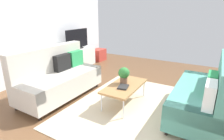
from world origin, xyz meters
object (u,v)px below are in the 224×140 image
at_px(storage_trunk, 99,55).
at_px(vase_1, 67,48).
at_px(coffee_table, 125,86).
at_px(tv_console, 78,58).
at_px(table_book_0, 123,87).
at_px(vase_0, 63,49).
at_px(tv, 77,39).
at_px(couch_beige, 59,77).
at_px(bottle_1, 75,46).
at_px(bottle_0, 74,48).
at_px(couch_green, 205,94).
at_px(potted_plant, 124,74).

xyz_separation_m(storage_trunk, vase_1, (-1.51, 0.15, 0.52)).
distance_m(coffee_table, tv_console, 2.95).
relative_size(table_book_0, vase_0, 1.68).
bearing_deg(tv, tv_console, 90.00).
distance_m(table_book_0, vase_1, 2.90).
bearing_deg(tv_console, tv, -90.00).
bearing_deg(couch_beige, tv, -150.21).
bearing_deg(vase_0, bottle_1, -11.36).
bearing_deg(storage_trunk, bottle_0, 177.40).
relative_size(couch_beige, coffee_table, 1.73).
relative_size(couch_green, tv, 1.91).
bearing_deg(couch_green, potted_plant, 98.28).
height_order(vase_0, bottle_1, bottle_1).
relative_size(table_book_0, bottle_0, 1.68).
distance_m(tv, table_book_0, 3.07).
xyz_separation_m(couch_beige, bottle_0, (1.69, 1.06, 0.26)).
xyz_separation_m(coffee_table, tv, (1.53, 2.50, 0.56)).
bearing_deg(tv, storage_trunk, -4.16).
xyz_separation_m(bottle_0, bottle_1, (0.09, 0.00, 0.04)).
distance_m(couch_green, storage_trunk, 4.51).
distance_m(tv_console, bottle_1, 0.46).
xyz_separation_m(couch_green, bottle_0, (1.03, 3.90, 0.26)).
relative_size(potted_plant, bottle_0, 2.37).
xyz_separation_m(potted_plant, vase_0, (0.87, 2.51, 0.10)).
xyz_separation_m(coffee_table, vase_0, (0.95, 2.57, 0.32)).
distance_m(couch_beige, couch_green, 2.92).
bearing_deg(vase_0, coffee_table, -110.29).
xyz_separation_m(couch_green, coffee_table, (-0.28, 1.42, -0.05)).
xyz_separation_m(coffee_table, vase_1, (1.12, 2.57, 0.34)).
xyz_separation_m(coffee_table, bottle_0, (1.31, 2.48, 0.32)).
xyz_separation_m(couch_beige, bottle_1, (1.78, 1.06, 0.31)).
xyz_separation_m(couch_green, vase_0, (0.67, 3.99, 0.26)).
bearing_deg(bottle_0, table_book_0, -119.73).
bearing_deg(couch_green, bottle_0, 75.67).
relative_size(couch_green, vase_0, 13.37).
relative_size(vase_1, bottle_1, 0.83).
distance_m(vase_0, bottle_0, 0.37).
bearing_deg(bottle_1, bottle_0, 180.00).
bearing_deg(potted_plant, bottle_1, 61.43).
xyz_separation_m(vase_0, bottle_1, (0.45, -0.09, 0.04)).
bearing_deg(couch_green, bottle_1, 74.43).
xyz_separation_m(vase_0, bottle_0, (0.36, -0.09, -0.00)).
height_order(tv_console, bottle_1, bottle_1).
bearing_deg(bottle_1, tv_console, 16.87).
xyz_separation_m(tv_console, bottle_1, (-0.13, -0.04, 0.44)).
xyz_separation_m(tv, vase_1, (-0.41, 0.07, -0.22)).
height_order(tv_console, vase_0, vase_0).
bearing_deg(tv_console, vase_0, 175.07).
bearing_deg(couch_green, storage_trunk, 58.96).
bearing_deg(bottle_0, coffee_table, -117.80).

